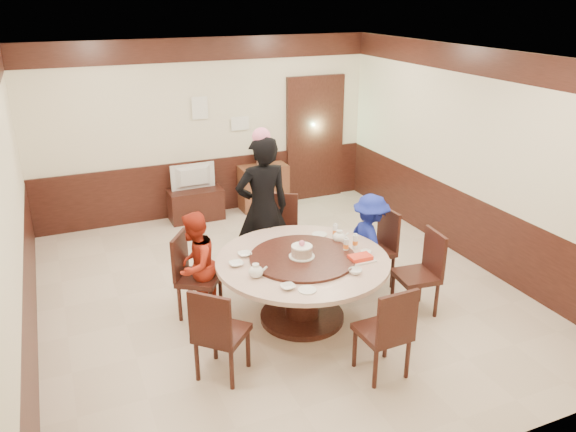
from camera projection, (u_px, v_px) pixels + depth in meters
name	position (u px, v px, depth m)	size (l,w,h in m)	color
room	(279.00, 210.00, 6.51)	(6.00, 6.04, 2.84)	beige
banquet_table	(302.00, 276.00, 6.13)	(1.88, 1.88, 0.78)	black
chair_0	(374.00, 262.00, 6.98)	(0.47, 0.46, 0.97)	black
chair_1	(281.00, 245.00, 7.43)	(0.60, 0.60, 0.97)	black
chair_2	(198.00, 290.00, 6.32)	(0.61, 0.61, 0.97)	black
chair_3	(221.00, 347.00, 5.30)	(0.62, 0.62, 0.97)	black
chair_4	(383.00, 346.00, 5.32)	(0.45, 0.46, 0.97)	black
chair_5	(417.00, 287.00, 6.38)	(0.49, 0.48, 0.97)	black
person_standing	(263.00, 209.00, 6.93)	(0.68, 0.45, 1.87)	black
person_red	(195.00, 266.00, 6.19)	(0.60, 0.47, 1.24)	#B22B17
person_blue	(370.00, 242.00, 6.80)	(0.78, 0.45, 1.21)	#172495
birthday_cake	(302.00, 251.00, 6.01)	(0.28, 0.28, 0.19)	white
teapot_left	(256.00, 272.00, 5.64)	(0.17, 0.15, 0.13)	white
teapot_right	(339.00, 237.00, 6.44)	(0.17, 0.15, 0.13)	white
bowl_0	(245.00, 254.00, 6.11)	(0.15, 0.15, 0.04)	white
bowl_1	(355.00, 271.00, 5.73)	(0.14, 0.14, 0.04)	white
bowl_2	(288.00, 287.00, 5.44)	(0.14, 0.14, 0.04)	white
bowl_3	(366.00, 252.00, 6.15)	(0.12, 0.12, 0.04)	white
bowl_4	(236.00, 264.00, 5.90)	(0.15, 0.15, 0.04)	white
saucer_near	(307.00, 290.00, 5.41)	(0.18, 0.18, 0.01)	white
saucer_far	(320.00, 234.00, 6.64)	(0.18, 0.18, 0.01)	white
shrimp_platter	(360.00, 258.00, 6.00)	(0.30, 0.20, 0.06)	white
bottle_0	(346.00, 245.00, 6.18)	(0.06, 0.06, 0.16)	white
bottle_1	(355.00, 242.00, 6.27)	(0.06, 0.06, 0.16)	white
bottle_2	(335.00, 231.00, 6.55)	(0.06, 0.06, 0.16)	white
tv_stand	(196.00, 204.00, 9.03)	(0.85, 0.45, 0.50)	black
television	(194.00, 177.00, 8.86)	(0.71, 0.09, 0.41)	gray
side_cabinet	(263.00, 187.00, 9.44)	(0.80, 0.40, 0.75)	brown
thermos	(260.00, 155.00, 9.21)	(0.15, 0.15, 0.38)	silver
notice_left	(200.00, 108.00, 8.72)	(0.25, 0.00, 0.35)	white
notice_right	(240.00, 123.00, 9.07)	(0.30, 0.00, 0.22)	white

